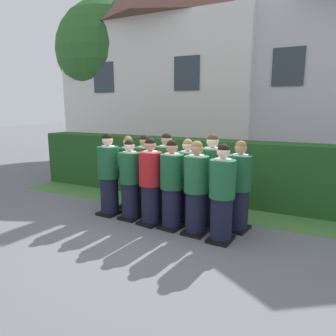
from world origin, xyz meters
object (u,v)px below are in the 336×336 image
at_px(student_rear_row_5, 239,188).
at_px(student_in_red_blazer, 151,184).
at_px(student_front_row_0, 109,176).
at_px(student_front_row_4, 196,190).
at_px(student_rear_row_2, 167,177).
at_px(student_rear_row_3, 187,182).
at_px(student_front_row_5, 222,196).
at_px(student_front_row_1, 130,182).
at_px(student_front_row_3, 172,187).
at_px(student_rear_row_4, 212,182).
at_px(student_rear_row_0, 129,174).
at_px(student_rear_row_1, 145,175).

bearing_deg(student_rear_row_5, student_in_red_blazer, -164.53).
height_order(student_front_row_0, student_front_row_4, student_front_row_0).
bearing_deg(student_front_row_4, student_rear_row_2, 144.61).
height_order(student_front_row_0, student_rear_row_3, student_front_row_0).
bearing_deg(student_rear_row_5, student_front_row_0, -172.71).
relative_size(student_in_red_blazer, student_front_row_5, 1.01).
bearing_deg(student_front_row_1, student_front_row_5, -7.04).
bearing_deg(student_rear_row_5, student_front_row_3, -158.37).
distance_m(student_front_row_4, student_rear_row_4, 0.56).
bearing_deg(student_rear_row_0, student_rear_row_2, -5.62).
relative_size(student_front_row_4, student_front_row_5, 1.01).
bearing_deg(student_front_row_3, student_rear_row_1, 146.40).
xyz_separation_m(student_front_row_3, student_rear_row_1, (-0.92, 0.61, 0.00)).
relative_size(student_rear_row_2, student_rear_row_4, 0.99).
bearing_deg(student_front_row_5, student_front_row_3, 170.81).
bearing_deg(student_in_red_blazer, student_front_row_0, 174.55).
bearing_deg(student_rear_row_2, student_rear_row_0, 174.38).
xyz_separation_m(student_in_red_blazer, student_rear_row_1, (-0.48, 0.60, -0.00)).
bearing_deg(student_rear_row_3, student_in_red_blazer, -135.63).
distance_m(student_in_red_blazer, student_front_row_5, 1.43).
relative_size(student_front_row_0, student_rear_row_4, 0.98).
relative_size(student_front_row_1, student_rear_row_0, 1.00).
distance_m(student_front_row_4, student_front_row_5, 0.50).
relative_size(student_front_row_3, student_rear_row_2, 0.96).
bearing_deg(student_front_row_1, student_rear_row_0, 125.77).
distance_m(student_front_row_3, student_front_row_5, 0.99).
height_order(student_front_row_3, student_rear_row_5, student_front_row_3).
bearing_deg(student_in_red_blazer, student_rear_row_4, 25.84).
bearing_deg(student_rear_row_2, student_rear_row_5, -5.22).
height_order(student_front_row_0, student_rear_row_0, student_front_row_0).
xyz_separation_m(student_front_row_3, student_rear_row_0, (-1.37, 0.67, -0.02)).
relative_size(student_front_row_1, student_rear_row_3, 0.99).
relative_size(student_front_row_4, student_rear_row_1, 1.00).
relative_size(student_front_row_5, student_rear_row_1, 1.00).
relative_size(student_front_row_1, student_rear_row_2, 0.94).
distance_m(student_front_row_4, student_rear_row_3, 0.70).
distance_m(student_front_row_5, student_rear_row_4, 0.78).
height_order(student_front_row_4, student_rear_row_4, student_rear_row_4).
bearing_deg(student_front_row_4, student_front_row_5, -12.36).
height_order(student_front_row_0, student_in_red_blazer, student_front_row_0).
relative_size(student_front_row_5, student_rear_row_2, 0.96).
relative_size(student_front_row_0, student_rear_row_3, 1.05).
distance_m(student_rear_row_0, student_rear_row_3, 1.46).
xyz_separation_m(student_rear_row_2, student_rear_row_4, (0.97, -0.07, 0.01)).
xyz_separation_m(student_rear_row_1, student_rear_row_5, (2.03, -0.17, -0.00)).
bearing_deg(student_in_red_blazer, student_front_row_3, -1.20).
distance_m(student_front_row_1, student_front_row_3, 0.95).
relative_size(student_rear_row_0, student_rear_row_3, 0.99).
bearing_deg(student_in_red_blazer, student_rear_row_5, 15.47).
bearing_deg(student_front_row_0, student_rear_row_1, 42.02).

